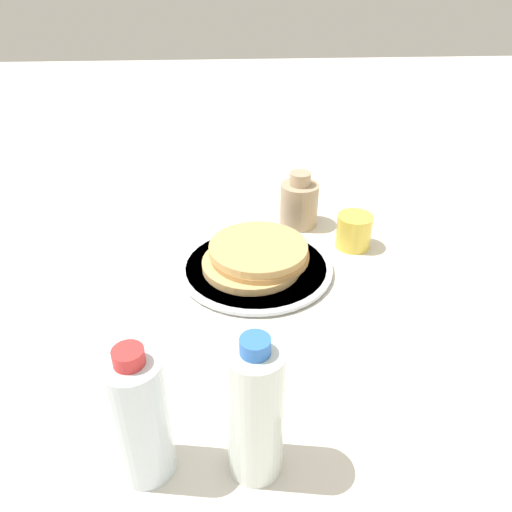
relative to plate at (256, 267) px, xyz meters
name	(u,v)px	position (x,y,z in m)	size (l,w,h in m)	color
ground_plane	(252,272)	(-0.01, -0.01, -0.01)	(4.00, 4.00, 0.00)	silver
plate	(256,267)	(0.00, 0.00, 0.00)	(0.29, 0.29, 0.01)	silver
pancake_stack	(257,255)	(0.00, 0.00, 0.03)	(0.20, 0.20, 0.04)	tan
juice_glass	(354,231)	(0.21, 0.08, 0.03)	(0.07, 0.07, 0.07)	yellow
cream_jug	(299,203)	(0.11, 0.18, 0.05)	(0.08, 0.08, 0.12)	tan
water_bottle_near	(140,417)	(-0.15, -0.41, 0.08)	(0.07, 0.07, 0.19)	silver
water_bottle_mid	(255,412)	(-0.03, -0.42, 0.09)	(0.07, 0.07, 0.20)	silver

